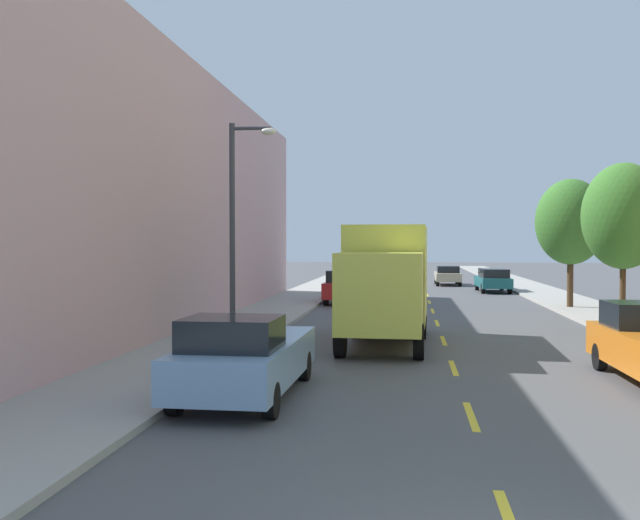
{
  "coord_description": "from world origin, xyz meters",
  "views": [
    {
      "loc": [
        -1.14,
        -6.02,
        3.13
      ],
      "look_at": [
        -5.44,
        28.79,
        2.28
      ],
      "focal_mm": 40.03,
      "sensor_mm": 36.0,
      "label": 1
    }
  ],
  "objects_px": {
    "street_tree_farthest": "(571,222)",
    "parked_pickup_silver": "(353,280)",
    "delivery_box_truck": "(387,278)",
    "parked_pickup_sky": "(245,357)",
    "parked_pickup_red": "(347,287)",
    "street_tree_third": "(623,216)",
    "moving_champagne_sedan": "(448,275)",
    "parked_wagon_teal": "(493,279)",
    "street_lamp": "(238,217)"
  },
  "relations": [
    {
      "from": "street_tree_farthest",
      "to": "parked_pickup_silver",
      "type": "height_order",
      "value": "street_tree_farthest"
    },
    {
      "from": "delivery_box_truck",
      "to": "parked_pickup_sky",
      "type": "relative_size",
      "value": 1.38
    },
    {
      "from": "street_tree_farthest",
      "to": "parked_pickup_sky",
      "type": "bearing_deg",
      "value": -117.87
    },
    {
      "from": "delivery_box_truck",
      "to": "parked_pickup_red",
      "type": "height_order",
      "value": "delivery_box_truck"
    },
    {
      "from": "street_tree_farthest",
      "to": "delivery_box_truck",
      "type": "xyz_separation_m",
      "value": [
        -8.19,
        -12.21,
        -2.08
      ]
    },
    {
      "from": "street_tree_third",
      "to": "parked_pickup_red",
      "type": "bearing_deg",
      "value": 134.87
    },
    {
      "from": "street_tree_farthest",
      "to": "delivery_box_truck",
      "type": "bearing_deg",
      "value": -123.84
    },
    {
      "from": "street_tree_farthest",
      "to": "moving_champagne_sedan",
      "type": "height_order",
      "value": "street_tree_farthest"
    },
    {
      "from": "delivery_box_truck",
      "to": "parked_pickup_red",
      "type": "bearing_deg",
      "value": 99.55
    },
    {
      "from": "parked_pickup_silver",
      "to": "moving_champagne_sedan",
      "type": "height_order",
      "value": "parked_pickup_silver"
    },
    {
      "from": "street_tree_third",
      "to": "parked_pickup_sky",
      "type": "height_order",
      "value": "street_tree_third"
    },
    {
      "from": "parked_pickup_red",
      "to": "parked_pickup_sky",
      "type": "relative_size",
      "value": 1.0
    },
    {
      "from": "parked_pickup_red",
      "to": "parked_wagon_teal",
      "type": "bearing_deg",
      "value": 47.34
    },
    {
      "from": "street_tree_third",
      "to": "parked_pickup_sky",
      "type": "xyz_separation_m",
      "value": [
        -10.8,
        -12.23,
        -3.24
      ]
    },
    {
      "from": "street_tree_third",
      "to": "parked_pickup_red",
      "type": "height_order",
      "value": "street_tree_third"
    },
    {
      "from": "street_tree_third",
      "to": "parked_wagon_teal",
      "type": "distance_m",
      "value": 20.33
    },
    {
      "from": "street_tree_farthest",
      "to": "parked_pickup_red",
      "type": "xyz_separation_m",
      "value": [
        -10.67,
        2.52,
        -3.27
      ]
    },
    {
      "from": "street_lamp",
      "to": "parked_pickup_red",
      "type": "relative_size",
      "value": 1.19
    },
    {
      "from": "street_tree_third",
      "to": "street_tree_farthest",
      "type": "xyz_separation_m",
      "value": [
        0.0,
        8.2,
        0.03
      ]
    },
    {
      "from": "delivery_box_truck",
      "to": "parked_pickup_silver",
      "type": "bearing_deg",
      "value": 97.21
    },
    {
      "from": "parked_pickup_sky",
      "to": "street_tree_third",
      "type": "bearing_deg",
      "value": 48.55
    },
    {
      "from": "parked_pickup_silver",
      "to": "parked_wagon_teal",
      "type": "height_order",
      "value": "parked_pickup_silver"
    },
    {
      "from": "street_tree_farthest",
      "to": "delivery_box_truck",
      "type": "distance_m",
      "value": 14.85
    },
    {
      "from": "parked_pickup_sky",
      "to": "parked_pickup_silver",
      "type": "relative_size",
      "value": 1.01
    },
    {
      "from": "street_tree_third",
      "to": "delivery_box_truck",
      "type": "bearing_deg",
      "value": -153.86
    },
    {
      "from": "street_tree_third",
      "to": "moving_champagne_sedan",
      "type": "height_order",
      "value": "street_tree_third"
    },
    {
      "from": "street_lamp",
      "to": "street_tree_farthest",
      "type": "bearing_deg",
      "value": 49.86
    },
    {
      "from": "street_tree_farthest",
      "to": "parked_pickup_red",
      "type": "distance_m",
      "value": 11.44
    },
    {
      "from": "parked_wagon_teal",
      "to": "parked_pickup_red",
      "type": "bearing_deg",
      "value": -132.66
    },
    {
      "from": "moving_champagne_sedan",
      "to": "parked_pickup_red",
      "type": "bearing_deg",
      "value": -110.11
    },
    {
      "from": "street_lamp",
      "to": "moving_champagne_sedan",
      "type": "xyz_separation_m",
      "value": [
        7.74,
        33.73,
        -3.11
      ]
    },
    {
      "from": "parked_pickup_red",
      "to": "parked_pickup_silver",
      "type": "height_order",
      "value": "same"
    },
    {
      "from": "street_tree_third",
      "to": "delivery_box_truck",
      "type": "distance_m",
      "value": 9.35
    },
    {
      "from": "delivery_box_truck",
      "to": "parked_wagon_teal",
      "type": "xyz_separation_m",
      "value": [
        6.03,
        23.97,
        -1.22
      ]
    },
    {
      "from": "delivery_box_truck",
      "to": "moving_champagne_sedan",
      "type": "distance_m",
      "value": 31.54
    },
    {
      "from": "street_tree_third",
      "to": "parked_pickup_silver",
      "type": "height_order",
      "value": "street_tree_third"
    },
    {
      "from": "parked_pickup_red",
      "to": "street_lamp",
      "type": "bearing_deg",
      "value": -95.56
    },
    {
      "from": "street_lamp",
      "to": "parked_wagon_teal",
      "type": "relative_size",
      "value": 1.35
    },
    {
      "from": "parked_wagon_teal",
      "to": "parked_pickup_silver",
      "type": "bearing_deg",
      "value": -162.61
    },
    {
      "from": "delivery_box_truck",
      "to": "parked_pickup_red",
      "type": "xyz_separation_m",
      "value": [
        -2.48,
        14.74,
        -1.2
      ]
    },
    {
      "from": "street_lamp",
      "to": "parked_pickup_sky",
      "type": "bearing_deg",
      "value": -75.13
    },
    {
      "from": "street_tree_third",
      "to": "parked_pickup_silver",
      "type": "xyz_separation_m",
      "value": [
        -10.88,
        17.22,
        -3.24
      ]
    },
    {
      "from": "street_lamp",
      "to": "parked_pickup_silver",
      "type": "height_order",
      "value": "street_lamp"
    },
    {
      "from": "parked_wagon_teal",
      "to": "moving_champagne_sedan",
      "type": "distance_m",
      "value": 7.73
    },
    {
      "from": "street_lamp",
      "to": "parked_pickup_red",
      "type": "xyz_separation_m",
      "value": [
        1.67,
        17.16,
        -3.03
      ]
    },
    {
      "from": "parked_wagon_teal",
      "to": "street_tree_third",
      "type": "bearing_deg",
      "value": -83.82
    },
    {
      "from": "parked_pickup_red",
      "to": "moving_champagne_sedan",
      "type": "height_order",
      "value": "parked_pickup_red"
    },
    {
      "from": "parked_wagon_teal",
      "to": "street_tree_farthest",
      "type": "bearing_deg",
      "value": -79.59
    },
    {
      "from": "street_tree_farthest",
      "to": "parked_pickup_silver",
      "type": "distance_m",
      "value": 14.51
    },
    {
      "from": "parked_pickup_red",
      "to": "parked_pickup_sky",
      "type": "height_order",
      "value": "same"
    }
  ]
}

